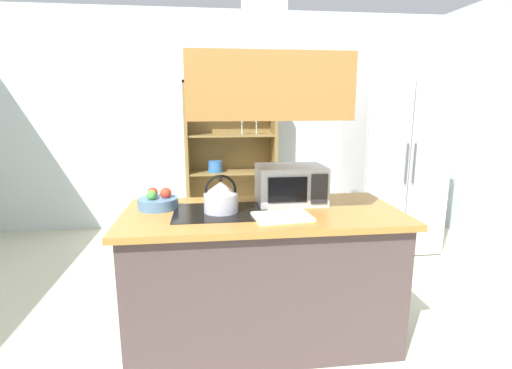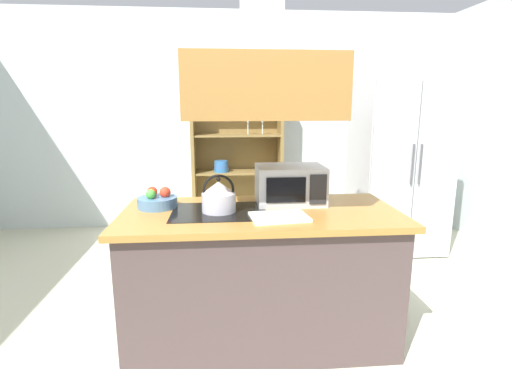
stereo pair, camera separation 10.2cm
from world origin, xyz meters
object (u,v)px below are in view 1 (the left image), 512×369
at_px(refrigerator, 391,166).
at_px(cutting_board, 282,217).
at_px(fruit_bowl, 158,202).
at_px(microwave, 291,184).
at_px(kettle, 221,197).
at_px(dish_cabinet, 231,166).

height_order(refrigerator, cutting_board, refrigerator).
relative_size(cutting_board, fruit_bowl, 1.30).
xyz_separation_m(refrigerator, microwave, (-1.42, -1.37, 0.12)).
bearing_deg(fruit_bowl, microwave, 2.90).
height_order(kettle, cutting_board, kettle).
bearing_deg(kettle, cutting_board, -25.75).
xyz_separation_m(dish_cabinet, kettle, (-0.20, -2.41, 0.19)).
bearing_deg(fruit_bowl, kettle, -19.30).
relative_size(refrigerator, fruit_bowl, 6.96).
bearing_deg(fruit_bowl, cutting_board, -22.41).
xyz_separation_m(refrigerator, kettle, (-1.91, -1.56, 0.09)).
bearing_deg(kettle, fruit_bowl, 160.70).
relative_size(dish_cabinet, kettle, 7.67).
bearing_deg(refrigerator, fruit_bowl, -148.59).
distance_m(dish_cabinet, fruit_bowl, 2.35).
bearing_deg(kettle, microwave, 21.08).
height_order(cutting_board, fruit_bowl, fruit_bowl).
distance_m(refrigerator, kettle, 2.47).
distance_m(dish_cabinet, cutting_board, 2.60).
height_order(dish_cabinet, microwave, dish_cabinet).
height_order(refrigerator, dish_cabinet, dish_cabinet).
relative_size(dish_cabinet, microwave, 4.01).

